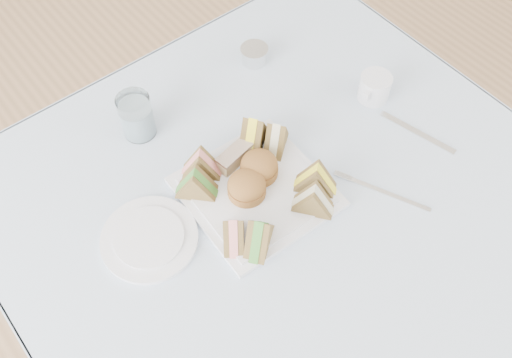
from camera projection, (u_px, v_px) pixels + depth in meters
floor at (280, 338)px, 1.68m from camera, size 4.00×4.00×0.00m
table at (286, 288)px, 1.37m from camera, size 0.90×0.90×0.74m
tablecloth at (294, 208)px, 1.06m from camera, size 1.02×1.02×0.01m
serving_plate at (256, 192)px, 1.07m from camera, size 0.26×0.26×0.01m
sandwich_fl_a at (233, 230)px, 0.98m from camera, size 0.07×0.08×0.07m
sandwich_fl_b at (259, 233)px, 0.98m from camera, size 0.09×0.08×0.07m
sandwich_fr_a at (316, 177)px, 1.04m from camera, size 0.08×0.09×0.07m
sandwich_fr_b at (313, 198)px, 1.02m from camera, size 0.08×0.08×0.07m
sandwich_bl_a at (196, 182)px, 1.03m from camera, size 0.08×0.08×0.07m
sandwich_bl_b at (201, 163)px, 1.06m from camera, size 0.08×0.08×0.07m
sandwich_br_a at (276, 136)px, 1.09m from camera, size 0.08×0.08×0.07m
sandwich_br_b at (253, 132)px, 1.10m from camera, size 0.09×0.08×0.08m
scone_left at (247, 186)px, 1.04m from camera, size 0.08×0.08×0.05m
scone_right at (259, 167)px, 1.07m from camera, size 0.08×0.08×0.05m
pastry_slice at (235, 157)px, 1.09m from camera, size 0.08×0.04×0.04m
side_plate at (149, 239)px, 1.02m from camera, size 0.22×0.22×0.01m
water_glass at (136, 116)px, 1.12m from camera, size 0.09×0.09×0.10m
tea_strainer at (254, 56)px, 1.26m from camera, size 0.07×0.07×0.03m
knife at (417, 132)px, 1.16m from camera, size 0.05×0.17×0.00m
fork at (390, 195)px, 1.07m from camera, size 0.07×0.15×0.00m
creamer_jug at (375, 87)px, 1.19m from camera, size 0.08×0.08×0.06m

